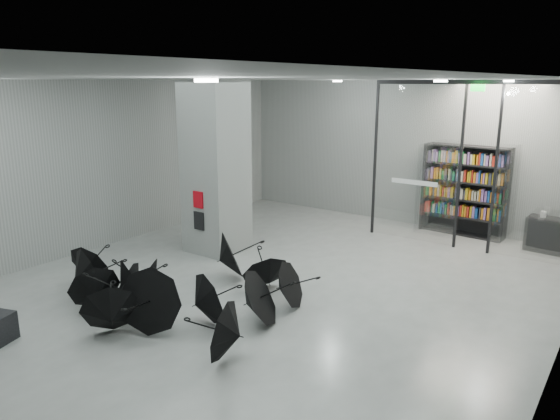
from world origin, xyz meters
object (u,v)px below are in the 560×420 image
Objects in this scene: bookshelf at (464,191)px; umbrella_cluster at (170,296)px; column at (216,168)px; shop_counter at (558,236)px.

umbrella_cluster is at bearing -104.91° from bookshelf.
column is 8.22m from shop_counter.
column is 3.95m from umbrella_cluster.
column is 2.93× the size of shop_counter.
shop_counter is 9.09m from umbrella_cluster.
bookshelf is (4.40, 4.75, -0.82)m from column.
bookshelf reaches higher than shop_counter.
bookshelf is 2.47m from shop_counter.
bookshelf is at bearing 177.43° from shop_counter.
bookshelf is 1.73× the size of shop_counter.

